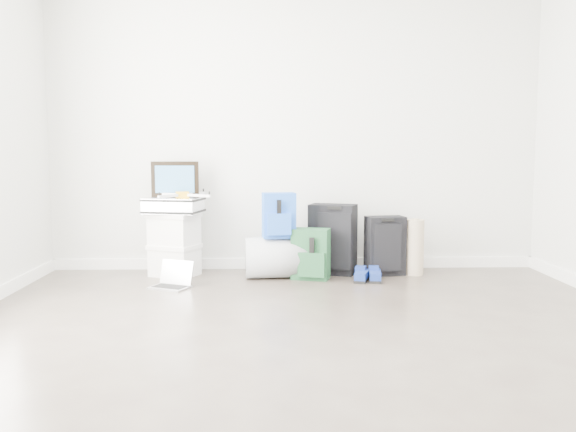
{
  "coord_description": "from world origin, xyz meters",
  "views": [
    {
      "loc": [
        -0.24,
        -3.15,
        1.09
      ],
      "look_at": [
        -0.08,
        1.9,
        0.56
      ],
      "focal_mm": 38.0,
      "sensor_mm": 36.0,
      "label": 1
    }
  ],
  "objects_px": {
    "duffel_bag": "(279,258)",
    "carry_on": "(385,246)",
    "large_suitcase": "(333,239)",
    "laptop": "(173,281)",
    "boxes_stack": "(174,244)",
    "briefcase": "(174,205)"
  },
  "relations": [
    {
      "from": "briefcase",
      "to": "large_suitcase",
      "type": "distance_m",
      "value": 1.44
    },
    {
      "from": "large_suitcase",
      "to": "carry_on",
      "type": "distance_m",
      "value": 0.47
    },
    {
      "from": "briefcase",
      "to": "duffel_bag",
      "type": "xyz_separation_m",
      "value": [
        0.92,
        -0.12,
        -0.45
      ]
    },
    {
      "from": "large_suitcase",
      "to": "laptop",
      "type": "xyz_separation_m",
      "value": [
        -1.35,
        -0.52,
        -0.26
      ]
    },
    {
      "from": "laptop",
      "to": "carry_on",
      "type": "bearing_deg",
      "value": 39.47
    },
    {
      "from": "briefcase",
      "to": "carry_on",
      "type": "xyz_separation_m",
      "value": [
        1.86,
        -0.03,
        -0.36
      ]
    },
    {
      "from": "carry_on",
      "to": "laptop",
      "type": "bearing_deg",
      "value": -176.49
    },
    {
      "from": "carry_on",
      "to": "laptop",
      "type": "relative_size",
      "value": 1.45
    },
    {
      "from": "duffel_bag",
      "to": "laptop",
      "type": "relative_size",
      "value": 1.59
    },
    {
      "from": "briefcase",
      "to": "large_suitcase",
      "type": "bearing_deg",
      "value": 14.6
    },
    {
      "from": "large_suitcase",
      "to": "laptop",
      "type": "bearing_deg",
      "value": -138.28
    },
    {
      "from": "boxes_stack",
      "to": "duffel_bag",
      "type": "bearing_deg",
      "value": 16.51
    },
    {
      "from": "boxes_stack",
      "to": "briefcase",
      "type": "distance_m",
      "value": 0.34
    },
    {
      "from": "large_suitcase",
      "to": "laptop",
      "type": "height_order",
      "value": "large_suitcase"
    },
    {
      "from": "duffel_bag",
      "to": "laptop",
      "type": "height_order",
      "value": "duffel_bag"
    },
    {
      "from": "briefcase",
      "to": "carry_on",
      "type": "bearing_deg",
      "value": 11.86
    },
    {
      "from": "large_suitcase",
      "to": "carry_on",
      "type": "relative_size",
      "value": 1.2
    },
    {
      "from": "boxes_stack",
      "to": "briefcase",
      "type": "xyz_separation_m",
      "value": [
        0.0,
        0.0,
        0.34
      ]
    },
    {
      "from": "briefcase",
      "to": "carry_on",
      "type": "distance_m",
      "value": 1.9
    },
    {
      "from": "duffel_bag",
      "to": "carry_on",
      "type": "distance_m",
      "value": 0.95
    },
    {
      "from": "duffel_bag",
      "to": "carry_on",
      "type": "height_order",
      "value": "carry_on"
    },
    {
      "from": "briefcase",
      "to": "laptop",
      "type": "distance_m",
      "value": 0.75
    }
  ]
}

